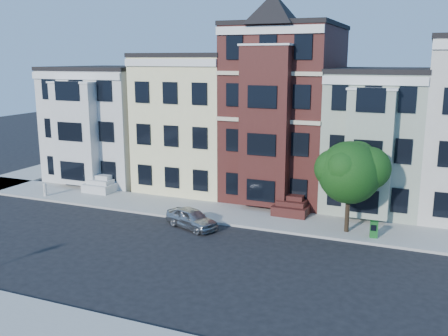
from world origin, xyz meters
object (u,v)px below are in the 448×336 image
at_px(parked_car, 192,218).
at_px(newspaper_box, 374,229).
at_px(fire_hydrant, 45,191).
at_px(street_tree, 349,177).

distance_m(parked_car, newspaper_box, 10.48).
bearing_deg(fire_hydrant, parked_car, -8.18).
relative_size(street_tree, parked_car, 1.83).
bearing_deg(street_tree, fire_hydrant, -178.29).
bearing_deg(fire_hydrant, newspaper_box, 0.64).
xyz_separation_m(street_tree, fire_hydrant, (-21.45, -0.64, -2.87)).
bearing_deg(street_tree, parked_car, -164.19).
xyz_separation_m(street_tree, newspaper_box, (1.55, -0.38, -2.78)).
relative_size(parked_car, fire_hydrant, 4.64).
bearing_deg(fire_hydrant, street_tree, 1.71).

